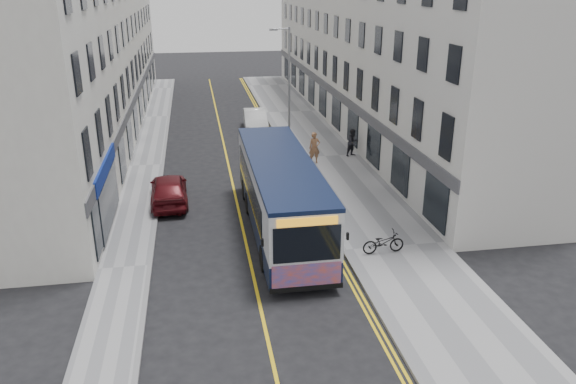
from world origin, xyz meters
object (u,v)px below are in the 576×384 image
object	(u,v)px
pedestrian_near	(314,148)
car_white	(255,120)
car_maroon	(169,189)
city_bus	(281,193)
bicycle	(383,242)
streetlamp	(288,85)
pedestrian_far	(353,142)

from	to	relation	value
pedestrian_near	car_white	xyz separation A→B (m)	(-2.64, 9.00, -0.30)
car_white	car_maroon	world-z (taller)	car_white
city_bus	car_white	bearing A→B (deg)	87.13
bicycle	car_maroon	bearing A→B (deg)	47.05
bicycle	pedestrian_near	xyz separation A→B (m)	(-0.25, 12.45, 0.50)
streetlamp	car_white	xyz separation A→B (m)	(-1.55, 5.70, -3.59)
car_maroon	car_white	bearing A→B (deg)	-115.29
pedestrian_near	car_white	bearing A→B (deg)	103.10
streetlamp	pedestrian_far	world-z (taller)	streetlamp
pedestrian_near	car_maroon	xyz separation A→B (m)	(-8.66, -5.06, -0.31)
streetlamp	pedestrian_far	xyz separation A→B (m)	(3.83, -2.26, -3.37)
city_bus	car_maroon	distance (m)	6.78
pedestrian_near	pedestrian_far	size ratio (longest dim) A/B	1.09
streetlamp	car_white	world-z (taller)	streetlamp
streetlamp	city_bus	xyz separation A→B (m)	(-2.47, -12.69, -2.51)
car_maroon	city_bus	bearing A→B (deg)	137.59
pedestrian_far	car_white	bearing A→B (deg)	96.18
city_bus	car_maroon	world-z (taller)	city_bus
streetlamp	pedestrian_near	distance (m)	4.79
car_white	pedestrian_far	bearing A→B (deg)	-53.28
pedestrian_far	car_maroon	xyz separation A→B (m)	(-11.40, -6.10, -0.23)
bicycle	pedestrian_near	bearing A→B (deg)	-2.15
bicycle	pedestrian_near	world-z (taller)	pedestrian_near
streetlamp	pedestrian_far	bearing A→B (deg)	-30.58
streetlamp	bicycle	distance (m)	16.26
streetlamp	pedestrian_near	bearing A→B (deg)	-71.65
streetlamp	city_bus	size ratio (longest dim) A/B	0.68
bicycle	city_bus	bearing A→B (deg)	47.93
city_bus	pedestrian_near	world-z (taller)	city_bus
car_white	streetlamp	bearing A→B (deg)	-72.13
bicycle	pedestrian_far	distance (m)	13.72
city_bus	pedestrian_near	distance (m)	10.07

